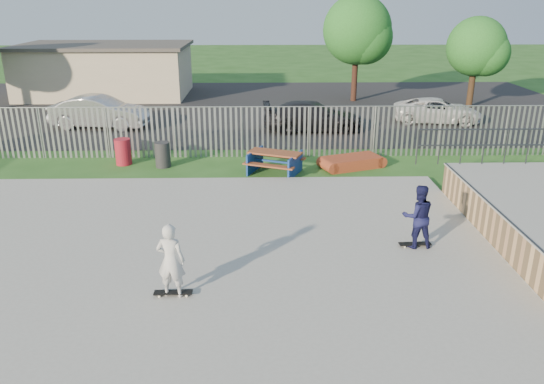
{
  "coord_description": "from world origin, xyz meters",
  "views": [
    {
      "loc": [
        1.76,
        -11.2,
        6.0
      ],
      "look_at": [
        2.04,
        2.0,
        1.1
      ],
      "focal_mm": 35.0,
      "sensor_mm": 36.0,
      "label": 1
    }
  ],
  "objects_px": {
    "picnic_table": "(275,162)",
    "trash_bin_red": "(123,152)",
    "tree_mid": "(357,30)",
    "skater_navy": "(418,216)",
    "car_white": "(438,111)",
    "tree_right": "(476,47)",
    "funbox": "(352,162)",
    "trash_bin_grey": "(163,155)",
    "car_silver": "(100,112)",
    "car_dark": "(313,116)",
    "skater_white": "(171,261)"
  },
  "relations": [
    {
      "from": "picnic_table",
      "to": "funbox",
      "type": "xyz_separation_m",
      "value": [
        2.87,
        0.6,
        -0.2
      ]
    },
    {
      "from": "tree_right",
      "to": "funbox",
      "type": "bearing_deg",
      "value": -127.44
    },
    {
      "from": "car_silver",
      "to": "skater_white",
      "type": "height_order",
      "value": "skater_white"
    },
    {
      "from": "funbox",
      "to": "trash_bin_red",
      "type": "relative_size",
      "value": 2.31
    },
    {
      "from": "trash_bin_red",
      "to": "tree_right",
      "type": "height_order",
      "value": "tree_right"
    },
    {
      "from": "car_dark",
      "to": "tree_mid",
      "type": "bearing_deg",
      "value": -24.71
    },
    {
      "from": "picnic_table",
      "to": "trash_bin_red",
      "type": "relative_size",
      "value": 2.35
    },
    {
      "from": "trash_bin_red",
      "to": "car_silver",
      "type": "bearing_deg",
      "value": 113.11
    },
    {
      "from": "funbox",
      "to": "trash_bin_red",
      "type": "distance_m",
      "value": 8.58
    },
    {
      "from": "tree_right",
      "to": "skater_white",
      "type": "height_order",
      "value": "tree_right"
    },
    {
      "from": "tree_mid",
      "to": "skater_navy",
      "type": "relative_size",
      "value": 3.81
    },
    {
      "from": "trash_bin_grey",
      "to": "car_white",
      "type": "distance_m",
      "value": 14.34
    },
    {
      "from": "trash_bin_red",
      "to": "car_dark",
      "type": "height_order",
      "value": "car_dark"
    },
    {
      "from": "trash_bin_grey",
      "to": "skater_white",
      "type": "relative_size",
      "value": 0.58
    },
    {
      "from": "trash_bin_red",
      "to": "skater_white",
      "type": "distance_m",
      "value": 10.26
    },
    {
      "from": "tree_mid",
      "to": "skater_white",
      "type": "height_order",
      "value": "tree_mid"
    },
    {
      "from": "car_silver",
      "to": "car_dark",
      "type": "distance_m",
      "value": 10.18
    },
    {
      "from": "picnic_table",
      "to": "skater_white",
      "type": "xyz_separation_m",
      "value": [
        -2.33,
        -8.51,
        0.56
      ]
    },
    {
      "from": "picnic_table",
      "to": "trash_bin_grey",
      "type": "xyz_separation_m",
      "value": [
        -4.14,
        0.83,
        0.07
      ]
    },
    {
      "from": "funbox",
      "to": "trash_bin_red",
      "type": "height_order",
      "value": "trash_bin_red"
    },
    {
      "from": "picnic_table",
      "to": "trash_bin_grey",
      "type": "relative_size",
      "value": 2.46
    },
    {
      "from": "skater_navy",
      "to": "skater_white",
      "type": "xyz_separation_m",
      "value": [
        -5.66,
        -2.18,
        0.0
      ]
    },
    {
      "from": "car_silver",
      "to": "skater_navy",
      "type": "distance_m",
      "value": 17.68
    },
    {
      "from": "picnic_table",
      "to": "trash_bin_red",
      "type": "xyz_separation_m",
      "value": [
        -5.68,
        1.18,
        0.09
      ]
    },
    {
      "from": "car_white",
      "to": "tree_right",
      "type": "relative_size",
      "value": 0.86
    },
    {
      "from": "car_silver",
      "to": "car_dark",
      "type": "xyz_separation_m",
      "value": [
        10.15,
        -0.79,
        -0.08
      ]
    },
    {
      "from": "funbox",
      "to": "car_white",
      "type": "height_order",
      "value": "car_white"
    },
    {
      "from": "skater_white",
      "to": "tree_mid",
      "type": "bearing_deg",
      "value": -99.62
    },
    {
      "from": "picnic_table",
      "to": "funbox",
      "type": "relative_size",
      "value": 1.02
    },
    {
      "from": "trash_bin_red",
      "to": "tree_mid",
      "type": "xyz_separation_m",
      "value": [
        10.81,
        12.66,
        3.64
      ]
    },
    {
      "from": "trash_bin_red",
      "to": "tree_mid",
      "type": "relative_size",
      "value": 0.16
    },
    {
      "from": "funbox",
      "to": "trash_bin_grey",
      "type": "distance_m",
      "value": 7.02
    },
    {
      "from": "skater_white",
      "to": "car_dark",
      "type": "bearing_deg",
      "value": -97.29
    },
    {
      "from": "trash_bin_grey",
      "to": "tree_mid",
      "type": "height_order",
      "value": "tree_mid"
    },
    {
      "from": "trash_bin_grey",
      "to": "car_white",
      "type": "bearing_deg",
      "value": 29.49
    },
    {
      "from": "trash_bin_grey",
      "to": "car_dark",
      "type": "bearing_deg",
      "value": 41.88
    },
    {
      "from": "skater_white",
      "to": "car_silver",
      "type": "bearing_deg",
      "value": -60.51
    },
    {
      "from": "skater_white",
      "to": "car_white",
      "type": "bearing_deg",
      "value": -114.22
    },
    {
      "from": "car_white",
      "to": "skater_white",
      "type": "bearing_deg",
      "value": 155.67
    },
    {
      "from": "funbox",
      "to": "car_white",
      "type": "relative_size",
      "value": 0.53
    },
    {
      "from": "tree_mid",
      "to": "tree_right",
      "type": "xyz_separation_m",
      "value": [
        6.3,
        -2.06,
        -0.78
      ]
    },
    {
      "from": "funbox",
      "to": "car_white",
      "type": "bearing_deg",
      "value": 32.25
    },
    {
      "from": "trash_bin_grey",
      "to": "tree_right",
      "type": "bearing_deg",
      "value": 35.11
    },
    {
      "from": "picnic_table",
      "to": "car_white",
      "type": "bearing_deg",
      "value": 66.11
    },
    {
      "from": "trash_bin_grey",
      "to": "skater_navy",
      "type": "xyz_separation_m",
      "value": [
        7.47,
        -7.15,
        0.49
      ]
    },
    {
      "from": "skater_navy",
      "to": "picnic_table",
      "type": "bearing_deg",
      "value": -64.58
    },
    {
      "from": "tree_mid",
      "to": "trash_bin_red",
      "type": "bearing_deg",
      "value": -130.51
    },
    {
      "from": "car_dark",
      "to": "tree_right",
      "type": "bearing_deg",
      "value": -61.8
    },
    {
      "from": "car_dark",
      "to": "skater_white",
      "type": "bearing_deg",
      "value": 162.0
    },
    {
      "from": "picnic_table",
      "to": "trash_bin_red",
      "type": "distance_m",
      "value": 5.81
    }
  ]
}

